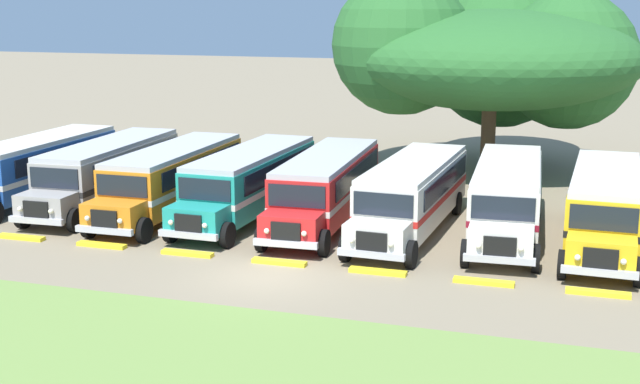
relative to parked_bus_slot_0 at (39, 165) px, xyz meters
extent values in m
plane|color=#84755B|center=(14.48, -7.94, -1.58)|extent=(220.00, 220.00, 0.00)
cube|color=#23519E|center=(0.00, 0.31, -0.03)|extent=(2.55, 9.21, 2.10)
cube|color=silver|center=(0.00, 0.31, -0.20)|extent=(2.58, 9.23, 0.24)
cube|color=black|center=(1.27, 0.61, 0.47)|extent=(0.08, 8.00, 0.80)
cube|color=black|center=(-1.27, 0.60, 0.47)|extent=(0.08, 8.00, 0.80)
cube|color=beige|center=(0.00, 0.31, 1.13)|extent=(2.47, 9.11, 0.22)
cube|color=silver|center=(-0.03, 4.93, -0.14)|extent=(0.90, 0.06, 1.30)
cylinder|color=black|center=(1.18, 3.31, -1.08)|extent=(0.29, 1.00, 1.00)
cylinder|color=black|center=(-1.22, 3.30, -1.08)|extent=(0.29, 1.00, 1.00)
cube|color=#9E9993|center=(3.76, 0.22, -0.03)|extent=(2.84, 9.29, 2.10)
cube|color=#282828|center=(3.76, 0.22, -0.20)|extent=(2.87, 9.31, 0.24)
cube|color=black|center=(5.02, 0.57, 0.47)|extent=(0.33, 8.00, 0.80)
cube|color=black|center=(2.48, 0.48, 0.47)|extent=(0.33, 8.00, 0.80)
cube|color=#B2B2B7|center=(3.76, 0.22, 1.13)|extent=(2.75, 9.18, 0.22)
cube|color=#9E9993|center=(3.96, -5.07, -0.56)|extent=(2.25, 1.48, 1.05)
cube|color=black|center=(3.98, -5.81, -0.53)|extent=(1.10, 0.14, 0.70)
cube|color=#B7B7BC|center=(3.99, -5.85, -0.96)|extent=(2.41, 0.29, 0.24)
cube|color=black|center=(3.93, -4.40, 0.47)|extent=(2.20, 0.14, 0.84)
cube|color=#282828|center=(3.59, 4.84, -0.14)|extent=(0.90, 0.09, 1.30)
sphere|color=#EAE5C6|center=(4.69, -5.84, -0.53)|extent=(0.20, 0.20, 0.20)
sphere|color=#EAE5C6|center=(3.29, -5.89, -0.53)|extent=(0.20, 0.20, 0.20)
cylinder|color=black|center=(5.15, -4.93, -1.08)|extent=(0.32, 1.01, 1.00)
cylinder|color=black|center=(2.75, -5.02, -1.08)|extent=(0.32, 1.01, 1.00)
cylinder|color=black|center=(4.85, 3.27, -1.08)|extent=(0.32, 1.01, 1.00)
cylinder|color=black|center=(2.45, 3.18, -1.08)|extent=(0.32, 1.01, 1.00)
cube|color=orange|center=(7.31, -0.26, -0.03)|extent=(2.58, 9.22, 2.10)
cube|color=white|center=(7.31, -0.26, -0.20)|extent=(2.61, 9.24, 0.24)
cube|color=black|center=(8.58, 0.05, 0.47)|extent=(0.11, 8.00, 0.80)
cube|color=black|center=(6.04, 0.03, 0.47)|extent=(0.11, 8.00, 0.80)
cube|color=#B2B2B7|center=(7.31, -0.26, 1.13)|extent=(2.50, 9.12, 0.22)
cube|color=orange|center=(7.36, -5.56, -0.56)|extent=(2.21, 1.42, 1.05)
cube|color=black|center=(7.36, -6.30, -0.53)|extent=(1.10, 0.11, 0.70)
cube|color=#B7B7BC|center=(7.36, -6.34, -0.96)|extent=(2.40, 0.22, 0.24)
cube|color=black|center=(7.35, -4.89, 0.47)|extent=(2.20, 0.08, 0.84)
cube|color=white|center=(7.27, 4.36, -0.14)|extent=(0.90, 0.07, 1.30)
sphere|color=#EAE5C6|center=(8.06, -6.34, -0.53)|extent=(0.20, 0.20, 0.20)
sphere|color=#EAE5C6|center=(6.66, -6.36, -0.53)|extent=(0.20, 0.20, 0.20)
cylinder|color=black|center=(8.56, -5.45, -1.08)|extent=(0.29, 1.00, 1.00)
cylinder|color=black|center=(6.16, -5.47, -1.08)|extent=(0.29, 1.00, 1.00)
cylinder|color=black|center=(8.48, 2.75, -1.08)|extent=(0.29, 1.00, 1.00)
cylinder|color=black|center=(6.08, 2.73, -1.08)|extent=(0.29, 1.00, 1.00)
cube|color=teal|center=(10.83, 0.11, -0.03)|extent=(2.71, 9.26, 2.10)
cube|color=white|center=(10.83, 0.11, -0.20)|extent=(2.74, 9.28, 0.24)
cube|color=black|center=(12.11, 0.38, 0.47)|extent=(0.23, 8.00, 0.80)
cube|color=black|center=(9.57, 0.44, 0.47)|extent=(0.23, 8.00, 0.80)
cube|color=#B2B2B7|center=(10.83, 0.11, 1.13)|extent=(2.63, 9.15, 0.22)
cube|color=teal|center=(10.71, -5.19, -0.56)|extent=(2.23, 1.45, 1.05)
cube|color=black|center=(10.69, -5.93, -0.53)|extent=(1.10, 0.13, 0.70)
cube|color=#B7B7BC|center=(10.69, -5.97, -0.96)|extent=(2.40, 0.26, 0.24)
cube|color=black|center=(10.72, -4.52, 0.47)|extent=(2.20, 0.11, 0.84)
cube|color=white|center=(10.94, 4.73, -0.14)|extent=(0.90, 0.08, 1.30)
sphere|color=#EAE5C6|center=(11.39, -5.99, -0.53)|extent=(0.20, 0.20, 0.20)
sphere|color=#EAE5C6|center=(9.99, -5.96, -0.53)|extent=(0.20, 0.20, 0.20)
cylinder|color=black|center=(11.91, -5.11, -1.08)|extent=(0.30, 1.01, 1.00)
cylinder|color=black|center=(9.51, -5.06, -1.08)|extent=(0.30, 1.01, 1.00)
cylinder|color=black|center=(12.10, 3.08, -1.08)|extent=(0.30, 1.01, 1.00)
cylinder|color=black|center=(9.70, 3.14, -1.08)|extent=(0.30, 1.01, 1.00)
cube|color=red|center=(14.27, 0.11, -0.03)|extent=(2.91, 9.30, 2.10)
cube|color=white|center=(14.27, 0.11, -0.20)|extent=(2.94, 9.32, 0.24)
cube|color=black|center=(15.52, 0.47, 0.47)|extent=(0.40, 7.99, 0.80)
cube|color=black|center=(12.99, 0.35, 0.47)|extent=(0.40, 7.99, 0.80)
cube|color=#B2B2B7|center=(14.27, 0.11, 1.13)|extent=(2.82, 9.20, 0.22)
cube|color=red|center=(14.50, -5.18, -0.56)|extent=(2.26, 1.50, 1.05)
cube|color=black|center=(14.54, -5.92, -0.53)|extent=(1.10, 0.15, 0.70)
cube|color=#B7B7BC|center=(14.54, -5.96, -0.96)|extent=(2.41, 0.31, 0.24)
cube|color=black|center=(14.47, -4.51, 0.47)|extent=(2.20, 0.16, 0.84)
cube|color=white|center=(14.06, 4.73, -0.14)|extent=(0.90, 0.10, 1.30)
sphere|color=#EAE5C6|center=(15.24, -5.94, -0.53)|extent=(0.20, 0.20, 0.20)
sphere|color=#EAE5C6|center=(13.84, -6.00, -0.53)|extent=(0.20, 0.20, 0.20)
cylinder|color=black|center=(15.70, -5.03, -1.08)|extent=(0.32, 1.01, 1.00)
cylinder|color=black|center=(13.30, -5.14, -1.08)|extent=(0.32, 1.01, 1.00)
cylinder|color=black|center=(15.33, 3.16, -1.08)|extent=(0.32, 1.01, 1.00)
cylinder|color=black|center=(12.93, 3.05, -1.08)|extent=(0.32, 1.01, 1.00)
cube|color=silver|center=(18.06, -0.25, -0.03)|extent=(2.90, 9.30, 2.10)
cube|color=red|center=(18.06, -0.25, -0.20)|extent=(2.93, 9.32, 0.24)
cube|color=black|center=(19.34, 0.00, 0.47)|extent=(0.39, 7.99, 0.80)
cube|color=black|center=(16.80, 0.11, 0.47)|extent=(0.39, 7.99, 0.80)
cube|color=beige|center=(18.06, -0.25, 1.13)|extent=(2.81, 9.20, 0.22)
cube|color=silver|center=(17.83, -5.54, -0.56)|extent=(2.26, 1.49, 1.05)
cube|color=black|center=(17.79, -6.28, -0.53)|extent=(1.10, 0.15, 0.70)
cube|color=#B7B7BC|center=(17.79, -6.32, -0.96)|extent=(2.41, 0.30, 0.24)
cube|color=black|center=(17.85, -4.87, 0.47)|extent=(2.20, 0.16, 0.84)
cube|color=red|center=(18.26, 4.37, -0.14)|extent=(0.90, 0.10, 1.30)
sphere|color=#EAE5C6|center=(18.49, -6.36, -0.53)|extent=(0.20, 0.20, 0.20)
sphere|color=#EAE5C6|center=(17.09, -6.30, -0.53)|extent=(0.20, 0.20, 0.20)
cylinder|color=black|center=(19.03, -5.49, -1.08)|extent=(0.32, 1.01, 1.00)
cylinder|color=black|center=(16.63, -5.39, -1.08)|extent=(0.32, 1.01, 1.00)
cylinder|color=black|center=(19.38, 2.70, -1.08)|extent=(0.32, 1.01, 1.00)
cylinder|color=black|center=(16.99, 2.80, -1.08)|extent=(0.32, 1.01, 1.00)
cube|color=silver|center=(21.72, 0.48, -0.03)|extent=(3.00, 9.32, 2.10)
cube|color=maroon|center=(21.72, 0.48, -0.20)|extent=(3.03, 9.35, 0.24)
cube|color=black|center=(22.97, 0.85, 0.47)|extent=(0.48, 7.99, 0.80)
cube|color=black|center=(20.43, 0.71, 0.47)|extent=(0.48, 7.99, 0.80)
cube|color=beige|center=(21.72, 0.48, 1.13)|extent=(2.92, 9.22, 0.22)
cube|color=silver|center=(22.01, -4.81, -0.56)|extent=(2.27, 1.52, 1.05)
cube|color=black|center=(22.05, -5.55, -0.53)|extent=(1.10, 0.16, 0.70)
cube|color=#B7B7BC|center=(22.05, -5.59, -0.96)|extent=(2.41, 0.33, 0.24)
cube|color=black|center=(21.97, -4.14, 0.47)|extent=(2.20, 0.18, 0.84)
cube|color=maroon|center=(21.46, 5.09, -0.14)|extent=(0.90, 0.11, 1.30)
sphere|color=#EAE5C6|center=(22.75, -5.56, -0.53)|extent=(0.20, 0.20, 0.20)
sphere|color=#EAE5C6|center=(21.35, -5.64, -0.53)|extent=(0.20, 0.20, 0.20)
cylinder|color=black|center=(23.20, -4.64, -1.08)|extent=(0.33, 1.01, 1.00)
cylinder|color=black|center=(20.81, -4.78, -1.08)|extent=(0.33, 1.01, 1.00)
cylinder|color=black|center=(22.75, 3.54, -1.08)|extent=(0.33, 1.01, 1.00)
cylinder|color=black|center=(20.35, 3.41, -1.08)|extent=(0.33, 1.01, 1.00)
cube|color=yellow|center=(25.44, 0.06, -0.03)|extent=(2.76, 9.27, 2.10)
cube|color=black|center=(25.44, 0.06, -0.20)|extent=(2.80, 9.29, 0.24)
cube|color=black|center=(24.18, 0.40, 0.47)|extent=(0.27, 8.00, 0.80)
cube|color=beige|center=(25.44, 0.06, 1.13)|extent=(2.68, 9.17, 0.22)
cube|color=yellow|center=(25.29, -5.23, -0.56)|extent=(2.24, 1.46, 1.05)
cube|color=black|center=(25.27, -5.97, -0.53)|extent=(1.10, 0.13, 0.70)
cube|color=#B7B7BC|center=(25.27, -6.01, -0.96)|extent=(2.40, 0.27, 0.24)
cube|color=black|center=(25.31, -4.56, 0.47)|extent=(2.20, 0.12, 0.84)
cube|color=black|center=(25.58, 4.68, -0.14)|extent=(0.90, 0.09, 1.30)
sphere|color=#EAE5C6|center=(25.97, -6.04, -0.53)|extent=(0.20, 0.20, 0.20)
sphere|color=#EAE5C6|center=(24.57, -6.00, -0.53)|extent=(0.20, 0.20, 0.20)
cylinder|color=black|center=(26.49, -5.17, -1.08)|extent=(0.31, 1.01, 1.00)
cylinder|color=black|center=(24.09, -5.10, -1.08)|extent=(0.31, 1.01, 1.00)
cylinder|color=black|center=(26.73, 3.03, -1.08)|extent=(0.31, 1.01, 1.00)
cylinder|color=black|center=(24.33, 3.10, -1.08)|extent=(0.31, 1.01, 1.00)
cube|color=yellow|center=(3.70, -6.47, -1.51)|extent=(2.00, 0.36, 0.15)
cube|color=yellow|center=(7.30, -6.47, -1.51)|extent=(2.00, 0.36, 0.15)
cube|color=yellow|center=(10.89, -6.47, -1.51)|extent=(2.00, 0.36, 0.15)
cube|color=yellow|center=(14.48, -6.47, -1.51)|extent=(2.00, 0.36, 0.15)
cube|color=yellow|center=(18.07, -6.47, -1.51)|extent=(2.00, 0.36, 0.15)
cube|color=yellow|center=(21.67, -6.47, -1.51)|extent=(2.00, 0.36, 0.15)
cube|color=yellow|center=(25.26, -6.47, -1.51)|extent=(2.00, 0.36, 0.15)
cylinder|color=brown|center=(19.56, 12.24, 0.51)|extent=(0.78, 0.78, 4.18)
ellipsoid|color=#286028|center=(19.56, 12.24, 4.56)|extent=(15.53, 13.87, 5.24)
sphere|color=#286028|center=(23.42, 13.87, 4.46)|extent=(7.30, 7.30, 7.30)
sphere|color=#286028|center=(15.04, 10.84, 5.32)|extent=(7.39, 7.39, 7.39)
sphere|color=#286028|center=(19.56, 17.15, 4.65)|extent=(8.72, 8.72, 8.72)
camera|label=1|loc=(24.54, -33.45, 7.51)|focal=47.60mm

